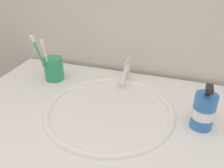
{
  "coord_description": "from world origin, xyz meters",
  "views": [
    {
      "loc": [
        0.19,
        -0.64,
        1.4
      ],
      "look_at": [
        -0.03,
        0.04,
        0.99
      ],
      "focal_mm": 38.81,
      "sensor_mm": 36.0,
      "label": 1
    }
  ],
  "objects_px": {
    "toothbrush_green": "(41,57)",
    "toothbrush_purple": "(39,55)",
    "faucet": "(126,72)",
    "toothbrush_cup": "(54,69)",
    "toothbrush_white": "(46,58)",
    "soap_dispenser": "(204,111)"
  },
  "relations": [
    {
      "from": "toothbrush_white",
      "to": "soap_dispenser",
      "type": "height_order",
      "value": "toothbrush_white"
    },
    {
      "from": "faucet",
      "to": "toothbrush_cup",
      "type": "distance_m",
      "value": 0.3
    },
    {
      "from": "faucet",
      "to": "toothbrush_white",
      "type": "relative_size",
      "value": 0.75
    },
    {
      "from": "toothbrush_green",
      "to": "toothbrush_purple",
      "type": "bearing_deg",
      "value": 131.96
    },
    {
      "from": "faucet",
      "to": "toothbrush_purple",
      "type": "xyz_separation_m",
      "value": [
        -0.34,
        -0.09,
        0.07
      ]
    },
    {
      "from": "faucet",
      "to": "toothbrush_white",
      "type": "bearing_deg",
      "value": -161.59
    },
    {
      "from": "faucet",
      "to": "toothbrush_cup",
      "type": "height_order",
      "value": "toothbrush_cup"
    },
    {
      "from": "toothbrush_purple",
      "to": "soap_dispenser",
      "type": "distance_m",
      "value": 0.66
    },
    {
      "from": "toothbrush_green",
      "to": "toothbrush_purple",
      "type": "relative_size",
      "value": 1.06
    },
    {
      "from": "toothbrush_green",
      "to": "toothbrush_purple",
      "type": "distance_m",
      "value": 0.04
    },
    {
      "from": "toothbrush_green",
      "to": "soap_dispenser",
      "type": "xyz_separation_m",
      "value": [
        0.62,
        -0.09,
        -0.06
      ]
    },
    {
      "from": "toothbrush_white",
      "to": "soap_dispenser",
      "type": "relative_size",
      "value": 1.19
    },
    {
      "from": "toothbrush_green",
      "to": "toothbrush_white",
      "type": "xyz_separation_m",
      "value": [
        0.01,
        0.02,
        -0.01
      ]
    },
    {
      "from": "toothbrush_green",
      "to": "soap_dispenser",
      "type": "relative_size",
      "value": 1.32
    },
    {
      "from": "toothbrush_cup",
      "to": "toothbrush_purple",
      "type": "bearing_deg",
      "value": -156.44
    },
    {
      "from": "toothbrush_green",
      "to": "toothbrush_white",
      "type": "bearing_deg",
      "value": 48.3
    },
    {
      "from": "toothbrush_cup",
      "to": "toothbrush_white",
      "type": "xyz_separation_m",
      "value": [
        -0.01,
        -0.03,
        0.06
      ]
    },
    {
      "from": "toothbrush_purple",
      "to": "soap_dispenser",
      "type": "bearing_deg",
      "value": -10.61
    },
    {
      "from": "toothbrush_purple",
      "to": "toothbrush_white",
      "type": "bearing_deg",
      "value": -17.37
    },
    {
      "from": "faucet",
      "to": "toothbrush_purple",
      "type": "bearing_deg",
      "value": -165.53
    },
    {
      "from": "toothbrush_cup",
      "to": "toothbrush_purple",
      "type": "xyz_separation_m",
      "value": [
        -0.05,
        -0.02,
        0.07
      ]
    },
    {
      "from": "toothbrush_green",
      "to": "faucet",
      "type": "bearing_deg",
      "value": 20.21
    }
  ]
}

